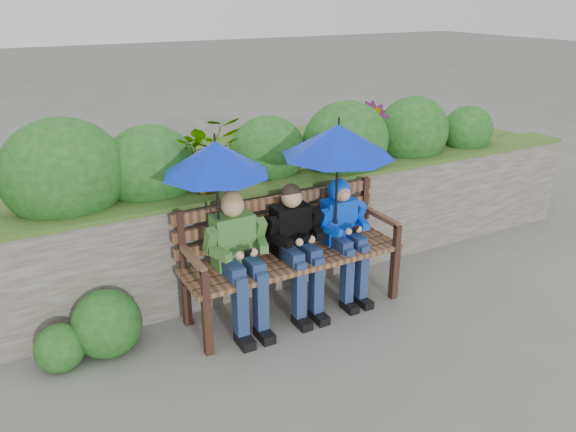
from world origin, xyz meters
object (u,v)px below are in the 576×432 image
boy_left (238,254)px  umbrella_left (216,158)px  park_bench (290,247)px  boy_middle (296,242)px  boy_right (344,228)px  umbrella_right (338,141)px

boy_left → umbrella_left: 0.82m
park_bench → boy_middle: size_ratio=1.68×
park_bench → boy_middle: 0.12m
boy_left → boy_right: size_ratio=1.06×
umbrella_right → park_bench: bearing=163.5°
boy_right → umbrella_right: 0.84m
umbrella_left → park_bench: bearing=3.1°
park_bench → umbrella_right: (0.39, -0.12, 0.93)m
park_bench → boy_right: bearing=-8.6°
umbrella_left → umbrella_right: bearing=-4.4°
park_bench → umbrella_left: bearing=-176.9°
boy_left → umbrella_left: (-0.13, 0.06, 0.81)m
boy_left → boy_right: 1.04m
boy_middle → umbrella_right: 0.93m
boy_left → boy_middle: size_ratio=1.03×
boy_left → umbrella_right: (0.93, -0.02, 0.84)m
boy_right → umbrella_left: size_ratio=1.21×
boy_left → boy_right: bearing=1.1°
boy_right → umbrella_right: size_ratio=1.18×
park_bench → umbrella_left: umbrella_left is taller
park_bench → boy_left: bearing=-169.7°
boy_left → boy_middle: 0.54m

